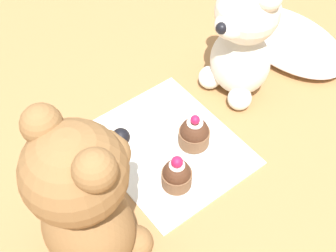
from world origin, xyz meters
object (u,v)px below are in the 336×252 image
teddy_bear_cream (242,40)px  teddy_bear_tan (85,201)px  cupcake_near_cream_bear (194,133)px  cupcake_near_tan_bear (177,175)px  saucer_plate (176,184)px

teddy_bear_cream → teddy_bear_tan: 0.40m
teddy_bear_tan → cupcake_near_cream_bear: (-0.06, 0.24, -0.11)m
teddy_bear_tan → cupcake_near_tan_bear: teddy_bear_tan is taller
teddy_bear_cream → saucer_plate: 0.27m
teddy_bear_cream → saucer_plate: teddy_bear_cream is taller
teddy_bear_tan → cupcake_near_tan_bear: (-0.01, 0.16, -0.10)m
cupcake_near_cream_bear → cupcake_near_tan_bear: cupcake_near_tan_bear is taller
cupcake_near_cream_bear → cupcake_near_tan_bear: size_ratio=0.99×
teddy_bear_cream → cupcake_near_cream_bear: 0.18m
teddy_bear_cream → cupcake_near_tan_bear: (0.11, -0.23, -0.08)m
teddy_bear_tan → saucer_plate: (-0.01, 0.16, -0.13)m
saucer_plate → cupcake_near_cream_bear: bearing=122.8°
teddy_bear_cream → cupcake_near_tan_bear: size_ratio=3.58×
teddy_bear_cream → saucer_plate: size_ratio=3.22×
cupcake_near_cream_bear → cupcake_near_tan_bear: (0.05, -0.08, 0.01)m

